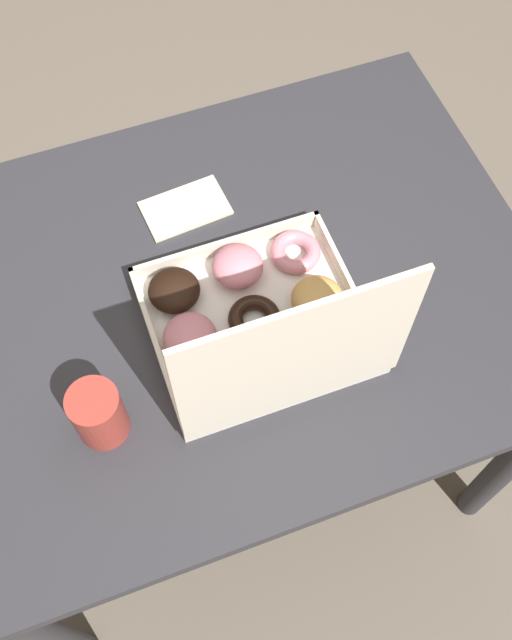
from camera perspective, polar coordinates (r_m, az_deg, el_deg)
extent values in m
plane|color=#6B6054|center=(1.90, -1.47, -9.04)|extent=(8.00, 8.00, 0.00)
cube|color=#2D2D33|center=(1.24, -2.23, 1.87)|extent=(1.03, 0.79, 0.03)
cylinder|color=#2D2D33|center=(1.83, 8.70, 9.32)|extent=(0.06, 0.06, 0.71)
cylinder|color=#2D2D33|center=(1.49, -15.47, -22.09)|extent=(0.06, 0.06, 0.71)
cube|color=silver|center=(1.19, 0.00, -0.28)|extent=(0.33, 0.30, 0.01)
cube|color=beige|center=(1.24, -2.31, 5.68)|extent=(0.33, 0.01, 0.03)
cube|color=beige|center=(1.12, 2.58, -6.04)|extent=(0.33, 0.01, 0.03)
cube|color=beige|center=(1.21, 7.18, 2.46)|extent=(0.01, 0.30, 0.03)
cube|color=beige|center=(1.16, -7.51, -2.29)|extent=(0.01, 0.30, 0.03)
cube|color=beige|center=(0.97, 3.11, -3.04)|extent=(0.33, 0.01, 0.28)
torus|color=pink|center=(1.24, 3.02, 5.20)|extent=(0.08, 0.08, 0.02)
ellipsoid|color=pink|center=(1.21, -1.41, 4.14)|extent=(0.08, 0.08, 0.05)
ellipsoid|color=black|center=(1.20, -6.26, 2.27)|extent=(0.08, 0.08, 0.04)
ellipsoid|color=tan|center=(1.19, 4.70, 1.62)|extent=(0.08, 0.08, 0.05)
torus|color=black|center=(1.18, -0.12, 0.10)|extent=(0.08, 0.08, 0.02)
ellipsoid|color=pink|center=(1.15, -5.06, -1.30)|extent=(0.08, 0.08, 0.05)
ellipsoid|color=#381E11|center=(1.15, 6.56, -1.78)|extent=(0.08, 0.08, 0.05)
ellipsoid|color=tan|center=(1.13, 1.76, -3.68)|extent=(0.08, 0.08, 0.05)
ellipsoid|color=#9E6633|center=(1.12, -3.55, -5.46)|extent=(0.08, 0.08, 0.04)
cylinder|color=#A3382D|center=(1.10, -11.92, -7.02)|extent=(0.08, 0.08, 0.11)
cylinder|color=black|center=(1.05, -12.41, -6.07)|extent=(0.06, 0.06, 0.01)
cube|color=beige|center=(1.32, -5.41, 8.49)|extent=(0.15, 0.10, 0.01)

